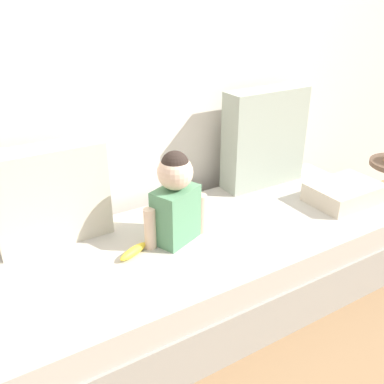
% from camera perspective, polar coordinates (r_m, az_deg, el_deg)
% --- Properties ---
extents(ground_plane, '(12.00, 12.00, 0.00)m').
position_cam_1_polar(ground_plane, '(2.38, 1.49, -14.16)').
color(ground_plane, '#93704C').
extents(back_wall, '(5.51, 0.10, 2.60)m').
position_cam_1_polar(back_wall, '(2.33, -6.07, 20.00)').
color(back_wall, silver).
rests_on(back_wall, ground).
extents(couch, '(2.31, 0.86, 0.42)m').
position_cam_1_polar(couch, '(2.26, 1.55, -10.17)').
color(couch, '#9C978F').
rests_on(couch, ground).
extents(throw_pillow_left, '(0.52, 0.16, 0.47)m').
position_cam_1_polar(throw_pillow_left, '(2.09, -18.30, -0.46)').
color(throw_pillow_left, beige).
rests_on(throw_pillow_left, couch).
extents(throw_pillow_right, '(0.52, 0.16, 0.58)m').
position_cam_1_polar(throw_pillow_right, '(2.61, 9.61, 7.09)').
color(throw_pillow_right, '#99A393').
rests_on(throw_pillow_right, couch).
extents(toddler, '(0.33, 0.21, 0.45)m').
position_cam_1_polar(toddler, '(1.99, -2.20, -0.73)').
color(toddler, '#568E66').
rests_on(toddler, couch).
extents(banana, '(0.17, 0.11, 0.04)m').
position_cam_1_polar(banana, '(1.99, -7.82, -7.84)').
color(banana, yellow).
rests_on(banana, couch).
extents(folded_blanket, '(0.40, 0.28, 0.11)m').
position_cam_1_polar(folded_blanket, '(2.58, 19.60, -0.07)').
color(folded_blanket, beige).
rests_on(folded_blanket, couch).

